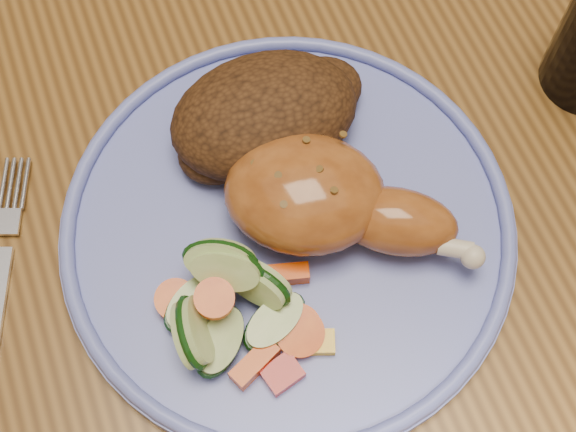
{
  "coord_description": "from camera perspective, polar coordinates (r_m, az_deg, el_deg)",
  "views": [
    {
      "loc": [
        -0.16,
        -0.32,
        1.24
      ],
      "look_at": [
        -0.08,
        -0.12,
        0.78
      ],
      "focal_mm": 50.0,
      "sensor_mm": 36.0,
      "label": 1
    }
  ],
  "objects": [
    {
      "name": "plate_rim",
      "position": [
        0.52,
        0.0,
        -0.45
      ],
      "size": [
        0.3,
        0.3,
        0.01
      ],
      "primitive_type": "torus",
      "color": "#6672CD",
      "rests_on": "plate"
    },
    {
      "name": "rice_pilaf",
      "position": [
        0.54,
        -1.45,
        7.21
      ],
      "size": [
        0.14,
        0.09,
        0.06
      ],
      "color": "#402310",
      "rests_on": "plate"
    },
    {
      "name": "ground",
      "position": [
        1.29,
        1.58,
        -8.6
      ],
      "size": [
        4.0,
        4.0,
        0.0
      ],
      "primitive_type": "plane",
      "color": "#50341B",
      "rests_on": "ground"
    },
    {
      "name": "chicken_leg",
      "position": [
        0.51,
        2.78,
        1.12
      ],
      "size": [
        0.16,
        0.14,
        0.05
      ],
      "color": "#A55922",
      "rests_on": "plate"
    },
    {
      "name": "vegetable_pile",
      "position": [
        0.49,
        -3.85,
        -6.42
      ],
      "size": [
        0.1,
        0.11,
        0.05
      ],
      "color": "#A50A05",
      "rests_on": "plate"
    },
    {
      "name": "plate",
      "position": [
        0.53,
        0.0,
        -0.93
      ],
      "size": [
        0.3,
        0.3,
        0.01
      ],
      "primitive_type": "cylinder",
      "color": "#6672CD",
      "rests_on": "dining_table"
    },
    {
      "name": "dining_table",
      "position": [
        0.68,
        3.01,
        6.94
      ],
      "size": [
        0.9,
        1.4,
        0.75
      ],
      "color": "brown",
      "rests_on": "ground"
    }
  ]
}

